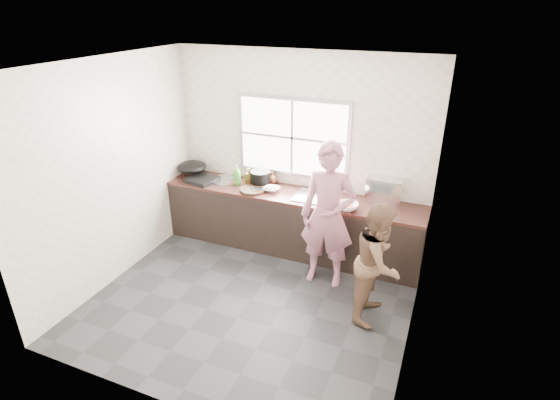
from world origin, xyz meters
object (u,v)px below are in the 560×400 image
at_px(plate_food, 257,180).
at_px(burner, 202,180).
at_px(bottle_brown_short, 272,178).
at_px(bottle_brown_tall, 249,176).
at_px(cutting_board, 253,190).
at_px(dish_rack, 385,189).
at_px(pot_lid_left, 222,183).
at_px(pot_lid_right, 224,178).
at_px(bowl_mince, 272,189).
at_px(bowl_held, 336,204).
at_px(black_pot, 261,178).
at_px(bowl_crabs, 348,207).
at_px(person_side, 378,262).
at_px(woman, 328,220).
at_px(glass_jar, 237,175).
at_px(wok, 192,167).
at_px(bottle_green, 237,175).

relative_size(plate_food, burner, 0.60).
bearing_deg(bottle_brown_short, bottle_brown_tall, -158.81).
bearing_deg(cutting_board, dish_rack, 11.70).
bearing_deg(pot_lid_left, pot_lid_right, 111.79).
xyz_separation_m(bowl_mince, pot_lid_left, (-0.76, -0.02, -0.02)).
distance_m(bowl_held, black_pot, 1.22).
relative_size(bowl_crabs, pot_lid_left, 0.93).
distance_m(burner, pot_lid_left, 0.31).
relative_size(person_side, bowl_crabs, 6.39).
xyz_separation_m(person_side, black_pot, (-1.90, 1.10, 0.28)).
bearing_deg(pot_lid_left, bowl_crabs, -4.61).
distance_m(woman, glass_jar, 1.81).
bearing_deg(wok, pot_lid_right, 10.99).
distance_m(glass_jar, burner, 0.51).
bearing_deg(glass_jar, plate_food, -0.91).
bearing_deg(bowl_crabs, wok, 174.33).
distance_m(woman, cutting_board, 1.27).
relative_size(cutting_board, pot_lid_right, 1.29).
bearing_deg(person_side, bowl_crabs, 38.71).
relative_size(bowl_crabs, bottle_green, 0.74).
relative_size(person_side, plate_food, 5.89).
distance_m(bowl_mince, bottle_green, 0.55).
distance_m(bowl_held, glass_jar, 1.66).
xyz_separation_m(bottle_brown_short, wok, (-1.22, -0.18, 0.06)).
relative_size(bottle_brown_short, burner, 0.42).
height_order(bowl_held, pot_lid_right, bowl_held).
xyz_separation_m(bowl_crabs, pot_lid_left, (-1.87, 0.15, -0.03)).
height_order(bowl_held, bottle_brown_short, bottle_brown_short).
relative_size(black_pot, bottle_brown_short, 1.72).
bearing_deg(bowl_crabs, pot_lid_right, 170.24).
bearing_deg(black_pot, woman, -29.37).
relative_size(plate_food, wok, 0.55).
bearing_deg(cutting_board, woman, -19.57).
distance_m(bowl_mince, burner, 1.07).
distance_m(woman, black_pot, 1.38).
bearing_deg(black_pot, person_side, -30.22).
distance_m(bowl_held, dish_rack, 0.67).
relative_size(woman, black_pot, 6.04).
distance_m(plate_food, pot_lid_left, 0.50).
bearing_deg(bowl_mince, cutting_board, -156.60).
bearing_deg(plate_food, bottle_brown_short, 1.25).
relative_size(bowl_held, pot_lid_left, 0.87).
relative_size(bottle_brown_tall, pot_lid_right, 0.75).
relative_size(bowl_held, bottle_brown_short, 1.22).
xyz_separation_m(woman, cutting_board, (-1.20, 0.43, 0.03)).
xyz_separation_m(bowl_crabs, bottle_green, (-1.65, 0.19, 0.11)).
distance_m(cutting_board, black_pot, 0.26).
relative_size(cutting_board, bowl_held, 1.80).
distance_m(bowl_crabs, bottle_brown_tall, 1.54).
bearing_deg(woman, dish_rack, 54.15).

